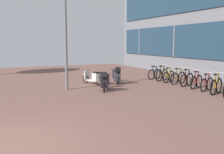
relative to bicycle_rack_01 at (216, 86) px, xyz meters
name	(u,v)px	position (x,y,z in m)	size (l,w,h in m)	color
ground	(66,138)	(-7.63, -2.54, -0.38)	(21.00, 40.00, 0.13)	#232225
bicycle_rack_01	(216,86)	(0.00, 0.00, 0.00)	(1.34, 0.64, 1.02)	black
bicycle_rack_02	(207,84)	(0.17, 0.75, -0.03)	(1.23, 0.54, 0.93)	black
bicycle_rack_03	(196,82)	(0.20, 1.50, -0.01)	(1.28, 0.60, 0.98)	black
bicycle_rack_04	(187,80)	(0.23, 2.26, 0.00)	(1.31, 0.57, 1.01)	black
bicycle_rack_05	(178,78)	(0.26, 3.01, -0.01)	(1.37, 0.49, 0.99)	black
bicycle_rack_06	(169,76)	(0.16, 3.76, -0.02)	(1.27, 0.65, 0.97)	black
bicycle_rack_07	(162,75)	(0.21, 4.51, 0.00)	(1.34, 0.64, 1.02)	black
bicycle_rack_08	(154,74)	(0.15, 5.26, -0.03)	(1.24, 0.52, 0.93)	black
scooter_near	(105,82)	(-4.35, 2.81, 0.09)	(1.05, 1.65, 1.00)	black
scooter_mid	(117,76)	(-2.89, 4.53, 0.10)	(0.81, 1.74, 1.02)	black
scooter_far	(94,78)	(-4.18, 4.75, 0.04)	(0.79, 1.72, 0.81)	black
lamp_post	(65,23)	(-5.97, 3.83, 2.90)	(0.20, 0.52, 5.88)	slate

